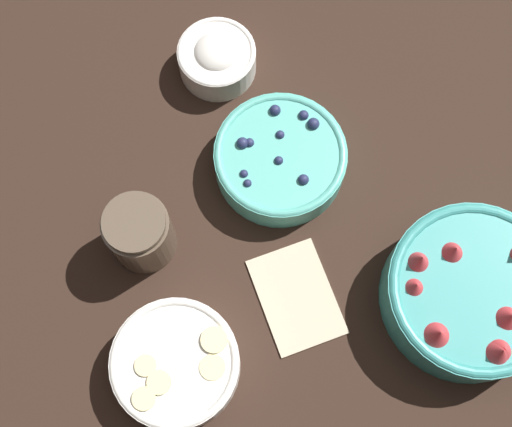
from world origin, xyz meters
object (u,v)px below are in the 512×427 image
(bowl_blueberries, at_px, (280,157))
(jar_chocolate, at_px, (140,234))
(bowl_cream, at_px, (217,57))
(bowl_bananas, at_px, (176,364))
(bowl_strawberries, at_px, (471,293))

(bowl_blueberries, relative_size, jar_chocolate, 1.77)
(bowl_blueberries, bearing_deg, jar_chocolate, 118.29)
(bowl_cream, relative_size, jar_chocolate, 1.10)
(jar_chocolate, bearing_deg, bowl_blueberries, -61.71)
(jar_chocolate, bearing_deg, bowl_bananas, -166.39)
(bowl_strawberries, bearing_deg, bowl_bananas, 99.88)
(bowl_blueberries, height_order, jar_chocolate, jar_chocolate)
(bowl_strawberries, xyz_separation_m, bowl_bananas, (-0.06, 0.36, -0.01))
(jar_chocolate, bearing_deg, bowl_strawberries, -103.67)
(bowl_blueberries, xyz_separation_m, bowl_bananas, (-0.26, 0.14, 0.00))
(bowl_bananas, xyz_separation_m, bowl_cream, (0.41, -0.07, -0.00))
(bowl_strawberries, relative_size, bowl_bananas, 1.38)
(bowl_strawberries, height_order, bowl_blueberries, bowl_strawberries)
(bowl_bananas, bearing_deg, bowl_blueberries, -28.94)
(bowl_bananas, bearing_deg, jar_chocolate, 13.61)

